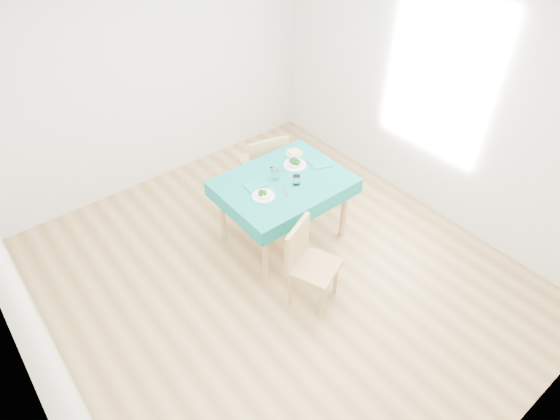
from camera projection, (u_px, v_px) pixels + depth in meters
room_shell at (280, 163)px, 3.73m from camera, size 4.02×4.52×2.73m
table at (283, 210)px, 4.77m from camera, size 1.23×0.94×0.76m
chair_near at (315, 262)px, 4.07m from camera, size 0.53×0.55×0.98m
chair_far at (262, 153)px, 5.24m from camera, size 0.56×0.59×1.12m
bowl_near at (263, 194)px, 4.32m from camera, size 0.21×0.21×0.07m
bowl_far at (295, 163)px, 4.70m from camera, size 0.23×0.23×0.07m
fork_near at (261, 202)px, 4.27m from camera, size 0.06×0.18×0.00m
knife_near at (284, 190)px, 4.41m from camera, size 0.09×0.20×0.00m
fork_far at (278, 169)px, 4.66m from camera, size 0.09×0.17×0.00m
knife_far at (313, 165)px, 4.73m from camera, size 0.02×0.21×0.00m
napkin_near at (256, 185)px, 4.47m from camera, size 0.23×0.17×0.01m
napkin_far at (321, 164)px, 4.73m from camera, size 0.25×0.21×0.01m
tumbler_center at (275, 175)px, 4.52m from camera, size 0.08×0.08×0.10m
tumbler_side at (296, 180)px, 4.45m from camera, size 0.07×0.07×0.09m
side_plate at (294, 153)px, 4.88m from camera, size 0.18×0.18×0.01m
bread_slice at (294, 152)px, 4.88m from camera, size 0.12×0.12×0.02m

